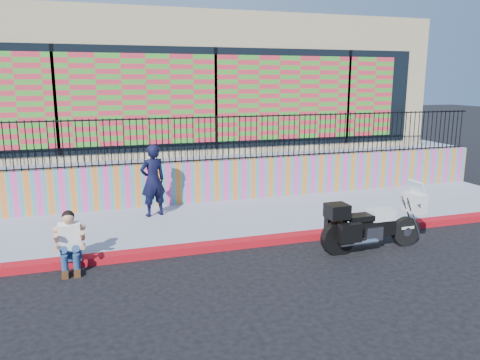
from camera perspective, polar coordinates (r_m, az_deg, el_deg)
name	(u,v)px	position (r m, az deg, el deg)	size (l,w,h in m)	color
ground	(268,244)	(9.93, 3.44, -7.75)	(90.00, 90.00, 0.00)	black
red_curb	(268,240)	(9.91, 3.44, -7.34)	(16.00, 0.30, 0.15)	#9E0B14
sidewalk	(243,219)	(11.38, 0.42, -4.72)	(16.00, 3.00, 0.15)	#8B92A7
mural_wall	(225,180)	(12.71, -1.84, -0.02)	(16.00, 0.20, 1.10)	#F13F93
metal_fence	(225,138)	(12.52, -1.87, 5.13)	(15.80, 0.04, 1.20)	black
elevated_platform	(187,155)	(17.60, -6.45, 3.06)	(16.00, 10.00, 1.25)	#8B92A7
storefront_building	(187,83)	(17.17, -6.51, 11.63)	(14.00, 8.06, 4.00)	tan
police_motorcycle	(372,223)	(9.76, 15.74, -5.02)	(2.19, 0.72, 1.36)	black
police_officer	(153,180)	(11.35, -10.58, -0.05)	(0.63, 0.42, 1.74)	black
seated_man	(70,247)	(8.96, -20.01, -7.68)	(0.54, 0.71, 1.06)	navy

